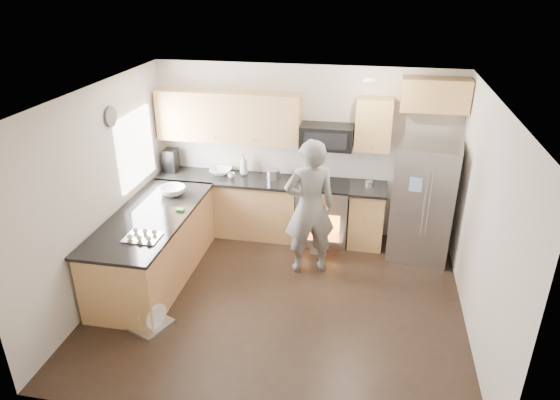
% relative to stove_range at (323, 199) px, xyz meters
% --- Properties ---
extents(ground, '(4.50, 4.50, 0.00)m').
position_rel_stove_range_xyz_m(ground, '(-0.35, -1.69, -0.68)').
color(ground, black).
rests_on(ground, ground).
extents(room_shell, '(4.54, 4.04, 2.62)m').
position_rel_stove_range_xyz_m(room_shell, '(-0.39, -1.68, 1.00)').
color(room_shell, beige).
rests_on(room_shell, ground).
extents(back_cabinet_run, '(4.45, 0.64, 2.50)m').
position_rel_stove_range_xyz_m(back_cabinet_run, '(-0.94, 0.06, 0.29)').
color(back_cabinet_run, '#BE7E4C').
rests_on(back_cabinet_run, ground).
extents(peninsula, '(0.96, 2.36, 1.04)m').
position_rel_stove_range_xyz_m(peninsula, '(-2.10, -1.44, -0.21)').
color(peninsula, '#BE7E4C').
rests_on(peninsula, ground).
extents(stove_range, '(0.76, 0.97, 1.79)m').
position_rel_stove_range_xyz_m(stove_range, '(0.00, 0.00, 0.00)').
color(stove_range, '#B7B7BC').
rests_on(stove_range, ground).
extents(refrigerator, '(0.92, 0.76, 1.69)m').
position_rel_stove_range_xyz_m(refrigerator, '(1.42, -0.22, 0.17)').
color(refrigerator, '#B7B7BC').
rests_on(refrigerator, ground).
extents(person, '(0.80, 0.66, 1.89)m').
position_rel_stove_range_xyz_m(person, '(-0.10, -0.89, 0.27)').
color(person, gray).
rests_on(person, ground).
extents(dish_rack, '(0.67, 0.60, 0.34)m').
position_rel_stove_range_xyz_m(dish_rack, '(-1.82, -2.43, -0.59)').
color(dish_rack, '#B7B7BC').
rests_on(dish_rack, ground).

